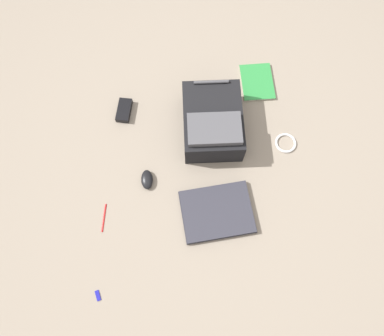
% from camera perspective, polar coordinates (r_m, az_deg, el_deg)
% --- Properties ---
extents(ground_plane, '(4.02, 4.02, 0.00)m').
position_cam_1_polar(ground_plane, '(1.93, 1.08, 0.60)').
color(ground_plane, gray).
extents(backpack, '(0.34, 0.43, 0.20)m').
position_cam_1_polar(backpack, '(1.93, 3.22, 7.16)').
color(backpack, black).
rests_on(backpack, ground_plane).
extents(laptop, '(0.36, 0.28, 0.03)m').
position_cam_1_polar(laptop, '(1.84, 3.92, -6.84)').
color(laptop, '#24242C').
rests_on(laptop, ground_plane).
extents(book_comic, '(0.19, 0.24, 0.02)m').
position_cam_1_polar(book_comic, '(2.17, 10.11, 13.06)').
color(book_comic, silver).
rests_on(book_comic, ground_plane).
extents(computer_mouse, '(0.06, 0.11, 0.04)m').
position_cam_1_polar(computer_mouse, '(1.89, -7.03, -1.81)').
color(computer_mouse, black).
rests_on(computer_mouse, ground_plane).
extents(cable_coil, '(0.11, 0.11, 0.01)m').
position_cam_1_polar(cable_coil, '(2.03, 14.40, 3.79)').
color(cable_coil, silver).
rests_on(cable_coil, ground_plane).
extents(power_brick, '(0.10, 0.15, 0.03)m').
position_cam_1_polar(power_brick, '(2.07, -10.54, 8.83)').
color(power_brick, black).
rests_on(power_brick, ground_plane).
extents(pen_black, '(0.04, 0.14, 0.01)m').
position_cam_1_polar(pen_black, '(1.90, -13.59, -7.55)').
color(pen_black, red).
rests_on(pen_black, ground_plane).
extents(usb_stick, '(0.03, 0.05, 0.01)m').
position_cam_1_polar(usb_stick, '(1.86, -14.48, -18.70)').
color(usb_stick, '#191999').
rests_on(usb_stick, ground_plane).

